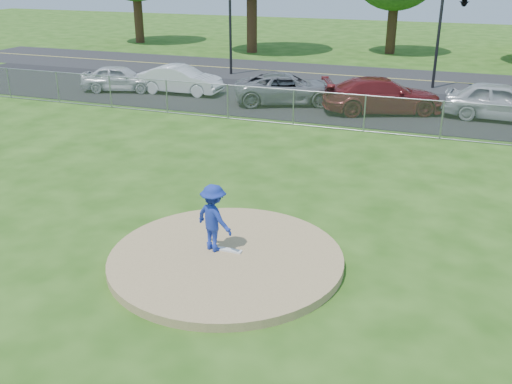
% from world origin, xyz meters
% --- Properties ---
extents(ground, '(120.00, 120.00, 0.00)m').
position_xyz_m(ground, '(0.00, 10.00, 0.00)').
color(ground, '#224B10').
rests_on(ground, ground).
extents(pitchers_mound, '(5.40, 5.40, 0.20)m').
position_xyz_m(pitchers_mound, '(0.00, 0.00, 0.10)').
color(pitchers_mound, '#9E8257').
rests_on(pitchers_mound, ground).
extents(pitching_rubber, '(0.60, 0.15, 0.04)m').
position_xyz_m(pitching_rubber, '(0.00, 0.20, 0.22)').
color(pitching_rubber, white).
rests_on(pitching_rubber, pitchers_mound).
extents(chain_link_fence, '(40.00, 0.06, 1.50)m').
position_xyz_m(chain_link_fence, '(0.00, 12.00, 0.75)').
color(chain_link_fence, gray).
rests_on(chain_link_fence, ground).
extents(parking_lot, '(50.00, 8.00, 0.01)m').
position_xyz_m(parking_lot, '(0.00, 16.50, 0.01)').
color(parking_lot, black).
rests_on(parking_lot, ground).
extents(street, '(60.00, 7.00, 0.01)m').
position_xyz_m(street, '(0.00, 24.00, 0.00)').
color(street, '#232326').
rests_on(street, ground).
extents(traffic_signal_left, '(1.28, 0.20, 5.60)m').
position_xyz_m(traffic_signal_left, '(-8.76, 22.00, 3.36)').
color(traffic_signal_left, black).
rests_on(traffic_signal_left, ground).
extents(traffic_signal_center, '(1.42, 2.48, 5.60)m').
position_xyz_m(traffic_signal_center, '(3.97, 22.00, 4.61)').
color(traffic_signal_center, black).
rests_on(traffic_signal_center, ground).
extents(pitcher, '(1.19, 0.96, 1.61)m').
position_xyz_m(pitcher, '(-0.36, 0.17, 1.01)').
color(pitcher, '#1C319C').
rests_on(pitcher, pitchers_mound).
extents(traffic_cone, '(0.34, 0.34, 0.67)m').
position_xyz_m(traffic_cone, '(-4.81, 14.93, 0.34)').
color(traffic_cone, orange).
rests_on(traffic_cone, parking_lot).
extents(parked_car_silver, '(4.28, 2.69, 1.36)m').
position_xyz_m(parked_car_silver, '(-12.66, 15.38, 0.69)').
color(parked_car_silver, silver).
rests_on(parked_car_silver, parking_lot).
extents(parked_car_white, '(4.40, 1.63, 1.44)m').
position_xyz_m(parked_car_white, '(-9.33, 15.94, 0.73)').
color(parked_car_white, silver).
rests_on(parked_car_white, parking_lot).
extents(parked_car_gray, '(5.64, 4.14, 1.43)m').
position_xyz_m(parked_car_gray, '(-3.42, 15.72, 0.72)').
color(parked_car_gray, slate).
rests_on(parked_car_gray, parking_lot).
extents(parked_car_darkred, '(5.86, 4.09, 1.58)m').
position_xyz_m(parked_car_darkred, '(1.19, 15.48, 0.80)').
color(parked_car_darkred, maroon).
rests_on(parked_car_darkred, parking_lot).
extents(parked_car_pearl, '(4.87, 2.23, 1.62)m').
position_xyz_m(parked_car_pearl, '(6.24, 15.95, 0.82)').
color(parked_car_pearl, '#B7BABC').
rests_on(parked_car_pearl, parking_lot).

